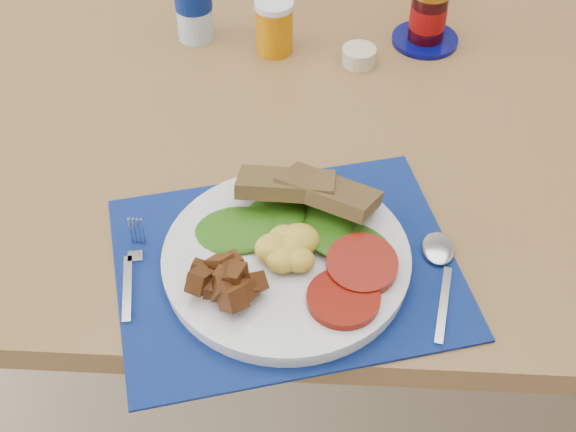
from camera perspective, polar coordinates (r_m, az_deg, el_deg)
name	(u,v)px	position (r m, az deg, el deg)	size (l,w,h in m)	color
table	(369,163)	(1.31, 5.80, 3.81)	(1.40, 0.90, 0.75)	brown
chair_far	(379,20)	(1.87, 6.50, 13.69)	(0.46, 0.45, 1.09)	brown
placemat	(286,266)	(1.04, -0.12, -3.59)	(0.43, 0.34, 0.00)	#040431
breakfast_plate	(281,256)	(1.02, -0.48, -2.89)	(0.31, 0.31, 0.08)	silver
fork	(133,268)	(1.05, -11.00, -3.64)	(0.03, 0.15, 0.00)	#B2B5BA
spoon	(439,266)	(1.05, 10.72, -3.51)	(0.04, 0.18, 0.01)	#B2B5BA
juice_glass	(274,28)	(1.39, -0.98, 13.23)	(0.06, 0.06, 0.09)	#BF6D05
ramekin	(359,56)	(1.38, 5.07, 11.27)	(0.06, 0.06, 0.03)	beige
jam_on_saucer	(428,19)	(1.43, 9.91, 13.65)	(0.12, 0.12, 0.10)	#050856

